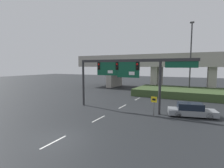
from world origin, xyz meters
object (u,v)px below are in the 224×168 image
Objects in this scene: signal_gantry at (125,70)px; speed_limit_sign at (154,103)px; highway_light_pole_near at (191,57)px; parked_sedan_near_right at (191,110)px.

signal_gantry is 5.19m from speed_limit_sign.
highway_light_pole_near reaches higher than speed_limit_sign.
highway_light_pole_near is 16.84m from parked_sedan_near_right.
speed_limit_sign is at bearing -17.15° from signal_gantry.
highway_light_pole_near reaches higher than signal_gantry.
signal_gantry is 6.44× the size of speed_limit_sign.
highway_light_pole_near is (2.41, 17.55, 5.56)m from speed_limit_sign.
speed_limit_sign is (3.71, -1.15, -3.44)m from signal_gantry.
signal_gantry reaches higher than parked_sedan_near_right.
speed_limit_sign is 0.43× the size of parked_sedan_near_right.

